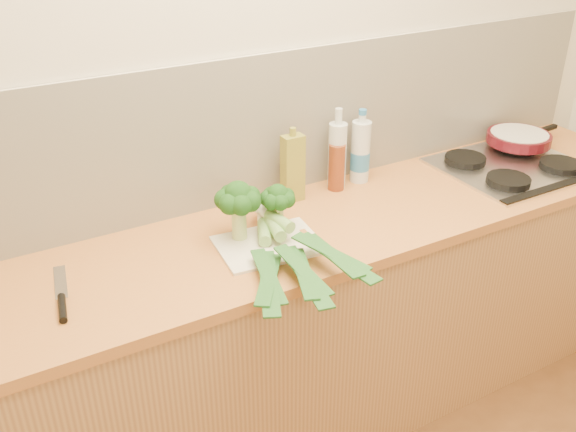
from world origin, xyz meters
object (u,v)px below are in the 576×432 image
gas_hob (513,165)px  skillet (519,138)px  chopping_board (269,245)px  chefs_knife (62,301)px

gas_hob → skillet: bearing=37.8°
chopping_board → skillet: (1.34, 0.18, 0.06)m
gas_hob → chopping_board: size_ratio=1.73×
chopping_board → chefs_knife: (-0.67, 0.01, 0.00)m
gas_hob → chopping_board: bearing=-177.4°
gas_hob → chopping_board: (-1.18, -0.05, -0.01)m
chefs_knife → skillet: size_ratio=0.76×
chopping_board → chefs_knife: bearing=-175.2°
gas_hob → chefs_knife: bearing=-178.6°
chefs_knife → skillet: bearing=14.4°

